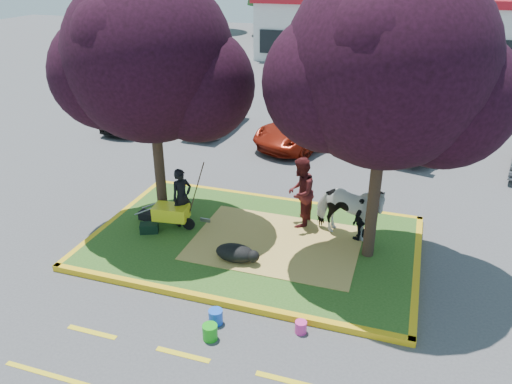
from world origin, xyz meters
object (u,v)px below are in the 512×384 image
(calf, at_px, (235,253))
(car_black, at_px, (139,110))
(car_silver, at_px, (216,114))
(cow, at_px, (349,210))
(bucket_pink, at_px, (301,327))
(bucket_blue, at_px, (216,317))
(wheelbarrow, at_px, (171,213))
(handler, at_px, (182,197))
(bucket_green, at_px, (210,332))

(calf, bearing_deg, car_black, 152.87)
(calf, distance_m, car_silver, 10.67)
(cow, xyz_separation_m, bucket_pink, (-0.32, -3.76, -0.82))
(car_black, distance_m, car_silver, 3.43)
(cow, height_order, car_black, cow)
(cow, bearing_deg, bucket_blue, 164.28)
(wheelbarrow, relative_size, car_black, 0.39)
(cow, height_order, bucket_pink, cow)
(car_black, xyz_separation_m, car_silver, (3.38, 0.60, -0.06))
(car_black, height_order, car_silver, car_black)
(cow, xyz_separation_m, bucket_blue, (-2.03, -4.03, -0.79))
(calf, distance_m, handler, 2.44)
(cow, distance_m, bucket_blue, 4.58)
(calf, xyz_separation_m, wheelbarrow, (-2.20, 1.03, 0.22))
(handler, relative_size, bucket_blue, 5.09)
(bucket_pink, relative_size, bucket_blue, 0.81)
(car_silver, bearing_deg, bucket_blue, 114.04)
(bucket_pink, distance_m, bucket_blue, 1.74)
(bucket_pink, xyz_separation_m, car_black, (-9.91, 10.90, 0.60))
(bucket_green, bearing_deg, cow, 66.40)
(car_silver, bearing_deg, calf, 116.58)
(bucket_green, bearing_deg, bucket_blue, 98.75)
(bucket_green, distance_m, bucket_blue, 0.47)
(cow, relative_size, wheelbarrow, 1.14)
(bucket_blue, distance_m, car_black, 13.86)
(cow, distance_m, calf, 3.13)
(cow, bearing_deg, car_black, 66.14)
(bucket_blue, bearing_deg, car_silver, 112.26)
(bucket_blue, xyz_separation_m, car_silver, (-4.82, 11.77, 0.52))
(bucket_green, height_order, bucket_blue, bucket_green)
(wheelbarrow, bearing_deg, car_black, 117.79)
(bucket_blue, bearing_deg, handler, 124.69)
(handler, height_order, bucket_pink, handler)
(wheelbarrow, xyz_separation_m, bucket_blue, (2.55, -3.12, -0.42))
(cow, xyz_separation_m, car_black, (-10.23, 7.14, -0.22))
(calf, bearing_deg, handler, 169.31)
(car_black, relative_size, car_silver, 1.05)
(bucket_green, bearing_deg, handler, 122.10)
(handler, bearing_deg, cow, -46.64)
(bucket_pink, bearing_deg, bucket_green, -156.02)
(cow, xyz_separation_m, bucket_green, (-1.96, -4.49, -0.79))
(bucket_pink, height_order, car_black, car_black)
(bucket_green, distance_m, car_silver, 13.18)
(cow, height_order, wheelbarrow, cow)
(calf, height_order, car_black, car_black)
(handler, relative_size, bucket_pink, 6.25)
(cow, bearing_deg, handler, 109.73)
(handler, distance_m, wheelbarrow, 0.50)
(calf, relative_size, wheelbarrow, 0.59)
(handler, bearing_deg, wheelbarrow, 173.71)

